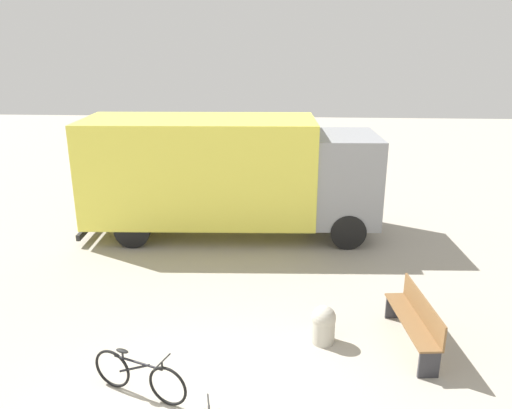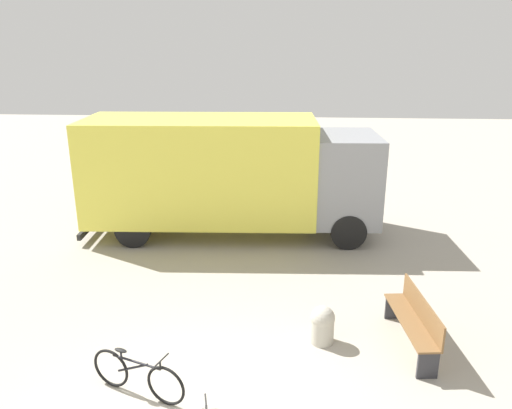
{
  "view_description": "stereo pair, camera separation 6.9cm",
  "coord_description": "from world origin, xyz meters",
  "views": [
    {
      "loc": [
        1.11,
        -5.66,
        5.16
      ],
      "look_at": [
        0.47,
        4.85,
        1.7
      ],
      "focal_mm": 35.0,
      "sensor_mm": 36.0,
      "label": 1
    },
    {
      "loc": [
        1.18,
        -5.65,
        5.16
      ],
      "look_at": [
        0.47,
        4.85,
        1.7
      ],
      "focal_mm": 35.0,
      "sensor_mm": 36.0,
      "label": 2
    }
  ],
  "objects": [
    {
      "name": "bicycle_near",
      "position": [
        -1.04,
        0.57,
        0.35
      ],
      "size": [
        1.58,
        0.67,
        0.74
      ],
      "rotation": [
        0.0,
        0.0,
        -0.36
      ],
      "color": "black",
      "rests_on": "ground"
    },
    {
      "name": "bollard_near_bench",
      "position": [
        1.84,
        2.17,
        0.37
      ],
      "size": [
        0.43,
        0.43,
        0.71
      ],
      "color": "#B2AD9E",
      "rests_on": "ground"
    },
    {
      "name": "park_bench",
      "position": [
        3.45,
        2.18,
        0.53
      ],
      "size": [
        0.59,
        1.95,
        0.94
      ],
      "rotation": [
        0.0,
        0.0,
        1.67
      ],
      "color": "brown",
      "rests_on": "ground"
    },
    {
      "name": "delivery_truck",
      "position": [
        -0.48,
        7.46,
        1.77
      ],
      "size": [
        8.03,
        2.78,
        3.21
      ],
      "rotation": [
        0.0,
        0.0,
        0.04
      ],
      "color": "#EAE04C",
      "rests_on": "ground"
    }
  ]
}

